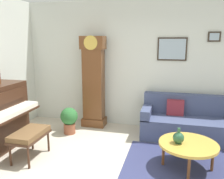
{
  "coord_description": "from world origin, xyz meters",
  "views": [
    {
      "loc": [
        0.76,
        -2.79,
        1.93
      ],
      "look_at": [
        -0.23,
        1.11,
        1.08
      ],
      "focal_mm": 37.62,
      "sensor_mm": 36.0,
      "label": 1
    }
  ],
  "objects_px": {
    "potted_plant": "(69,119)",
    "grandfather_clock": "(94,84)",
    "couch": "(190,122)",
    "green_jug": "(178,138)",
    "piano_bench": "(30,135)",
    "coffee_table": "(188,145)"
  },
  "relations": [
    {
      "from": "piano_bench",
      "to": "green_jug",
      "type": "xyz_separation_m",
      "value": [
        2.35,
        0.28,
        0.09
      ]
    },
    {
      "from": "couch",
      "to": "green_jug",
      "type": "height_order",
      "value": "couch"
    },
    {
      "from": "potted_plant",
      "to": "grandfather_clock",
      "type": "bearing_deg",
      "value": 59.36
    },
    {
      "from": "piano_bench",
      "to": "coffee_table",
      "type": "bearing_deg",
      "value": 7.28
    },
    {
      "from": "piano_bench",
      "to": "grandfather_clock",
      "type": "bearing_deg",
      "value": 73.04
    },
    {
      "from": "piano_bench",
      "to": "green_jug",
      "type": "relative_size",
      "value": 2.92
    },
    {
      "from": "coffee_table",
      "to": "green_jug",
      "type": "bearing_deg",
      "value": -164.89
    },
    {
      "from": "couch",
      "to": "potted_plant",
      "type": "height_order",
      "value": "couch"
    },
    {
      "from": "coffee_table",
      "to": "potted_plant",
      "type": "xyz_separation_m",
      "value": [
        -2.32,
        0.82,
        -0.06
      ]
    },
    {
      "from": "couch",
      "to": "piano_bench",
      "type": "bearing_deg",
      "value": -149.12
    },
    {
      "from": "grandfather_clock",
      "to": "couch",
      "type": "relative_size",
      "value": 1.07
    },
    {
      "from": "green_jug",
      "to": "coffee_table",
      "type": "bearing_deg",
      "value": 15.11
    },
    {
      "from": "couch",
      "to": "coffee_table",
      "type": "relative_size",
      "value": 2.16
    },
    {
      "from": "green_jug",
      "to": "piano_bench",
      "type": "bearing_deg",
      "value": -173.23
    },
    {
      "from": "coffee_table",
      "to": "piano_bench",
      "type": "bearing_deg",
      "value": -172.72
    },
    {
      "from": "grandfather_clock",
      "to": "couch",
      "type": "bearing_deg",
      "value": -4.71
    },
    {
      "from": "grandfather_clock",
      "to": "piano_bench",
      "type": "bearing_deg",
      "value": -106.96
    },
    {
      "from": "couch",
      "to": "potted_plant",
      "type": "bearing_deg",
      "value": -170.25
    },
    {
      "from": "grandfather_clock",
      "to": "coffee_table",
      "type": "distance_m",
      "value": 2.5
    },
    {
      "from": "potted_plant",
      "to": "piano_bench",
      "type": "bearing_deg",
      "value": -98.92
    },
    {
      "from": "piano_bench",
      "to": "potted_plant",
      "type": "height_order",
      "value": "potted_plant"
    },
    {
      "from": "piano_bench",
      "to": "potted_plant",
      "type": "xyz_separation_m",
      "value": [
        0.18,
        1.14,
        -0.08
      ]
    }
  ]
}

